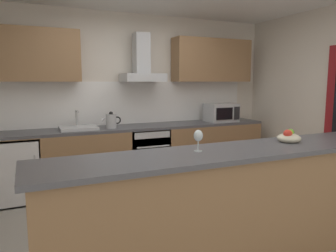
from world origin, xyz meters
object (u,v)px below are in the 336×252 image
object	(u,v)px
fruit_bowl	(289,137)
oven	(146,154)
microwave	(221,113)
kettle	(111,121)
sink	(78,128)
wine_glass	(198,137)
refrigerator	(17,170)
range_hood	(142,66)

from	to	relation	value
fruit_bowl	oven	bearing A→B (deg)	105.21
fruit_bowl	microwave	bearing A→B (deg)	72.21
kettle	sink	bearing A→B (deg)	174.39
microwave	wine_glass	bearing A→B (deg)	-127.24
microwave	refrigerator	bearing A→B (deg)	179.54
sink	kettle	size ratio (longest dim) A/B	1.73
sink	wine_glass	world-z (taller)	wine_glass
refrigerator	sink	size ratio (longest dim) A/B	1.70
oven	wine_glass	world-z (taller)	wine_glass
sink	wine_glass	bearing A→B (deg)	-74.95
range_hood	oven	bearing A→B (deg)	-90.00
oven	range_hood	bearing A→B (deg)	90.00
wine_glass	fruit_bowl	size ratio (longest dim) A/B	0.81
oven	refrigerator	distance (m)	1.79
microwave	kettle	xyz separation A→B (m)	(-1.86, -0.01, -0.04)
oven	range_hood	distance (m)	1.33
kettle	range_hood	world-z (taller)	range_hood
microwave	fruit_bowl	size ratio (longest dim) A/B	2.27
sink	fruit_bowl	xyz separation A→B (m)	(1.60, -2.27, 0.11)
microwave	wine_glass	distance (m)	2.82
refrigerator	sink	bearing A→B (deg)	0.98
kettle	fruit_bowl	size ratio (longest dim) A/B	1.31
refrigerator	sink	world-z (taller)	sink
wine_glass	refrigerator	bearing A→B (deg)	122.04
sink	kettle	xyz separation A→B (m)	(0.46, -0.04, 0.08)
range_hood	fruit_bowl	world-z (taller)	range_hood
oven	fruit_bowl	size ratio (longest dim) A/B	3.64
refrigerator	fruit_bowl	world-z (taller)	fruit_bowl
range_hood	refrigerator	bearing A→B (deg)	-175.78
fruit_bowl	sink	bearing A→B (deg)	125.21
oven	refrigerator	xyz separation A→B (m)	(-1.79, -0.00, -0.03)
oven	refrigerator	size ratio (longest dim) A/B	0.94
microwave	kettle	distance (m)	1.86
refrigerator	fruit_bowl	size ratio (longest dim) A/B	3.86
oven	range_hood	size ratio (longest dim) A/B	1.11
oven	wine_glass	distance (m)	2.39
kettle	wine_glass	world-z (taller)	wine_glass
range_hood	wine_glass	xyz separation A→B (m)	(-0.37, -2.40, -0.67)
microwave	fruit_bowl	world-z (taller)	microwave
oven	sink	world-z (taller)	sink
microwave	fruit_bowl	xyz separation A→B (m)	(-0.72, -2.23, -0.01)
refrigerator	wine_glass	size ratio (longest dim) A/B	4.78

